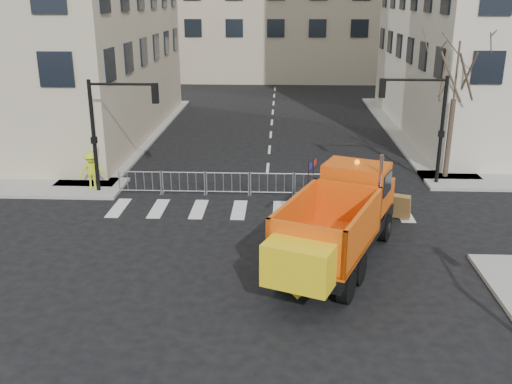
{
  "coord_description": "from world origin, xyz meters",
  "views": [
    {
      "loc": [
        0.71,
        -18.0,
        8.96
      ],
      "look_at": [
        -0.22,
        2.5,
        1.88
      ],
      "focal_mm": 40.0,
      "sensor_mm": 36.0,
      "label": 1
    }
  ],
  "objects_px": {
    "plow_truck": "(338,220)",
    "cop_a": "(339,197)",
    "worker": "(92,170)",
    "newspaper_box": "(374,180)",
    "cop_b": "(361,183)",
    "cop_c": "(351,194)"
  },
  "relations": [
    {
      "from": "cop_a",
      "to": "cop_b",
      "type": "height_order",
      "value": "cop_b"
    },
    {
      "from": "cop_b",
      "to": "worker",
      "type": "xyz_separation_m",
      "value": [
        -12.69,
        1.22,
        0.06
      ]
    },
    {
      "from": "plow_truck",
      "to": "newspaper_box",
      "type": "distance_m",
      "value": 8.13
    },
    {
      "from": "newspaper_box",
      "to": "cop_c",
      "type": "bearing_deg",
      "value": -110.01
    },
    {
      "from": "cop_a",
      "to": "cop_c",
      "type": "bearing_deg",
      "value": -158.99
    },
    {
      "from": "plow_truck",
      "to": "cop_a",
      "type": "height_order",
      "value": "plow_truck"
    },
    {
      "from": "cop_b",
      "to": "worker",
      "type": "relative_size",
      "value": 1.1
    },
    {
      "from": "newspaper_box",
      "to": "worker",
      "type": "bearing_deg",
      "value": -170.89
    },
    {
      "from": "cop_a",
      "to": "newspaper_box",
      "type": "xyz_separation_m",
      "value": [
        1.96,
        2.97,
        -0.16
      ]
    },
    {
      "from": "cop_a",
      "to": "cop_b",
      "type": "distance_m",
      "value": 1.94
    },
    {
      "from": "worker",
      "to": "cop_a",
      "type": "bearing_deg",
      "value": -34.53
    },
    {
      "from": "plow_truck",
      "to": "worker",
      "type": "xyz_separation_m",
      "value": [
        -11.06,
        7.51,
        -0.64
      ]
    },
    {
      "from": "cop_c",
      "to": "newspaper_box",
      "type": "xyz_separation_m",
      "value": [
        1.38,
        2.57,
        -0.18
      ]
    },
    {
      "from": "plow_truck",
      "to": "cop_c",
      "type": "relative_size",
      "value": 5.68
    },
    {
      "from": "cop_c",
      "to": "newspaper_box",
      "type": "bearing_deg",
      "value": -167.02
    },
    {
      "from": "cop_a",
      "to": "worker",
      "type": "xyz_separation_m",
      "value": [
        -11.56,
        2.79,
        0.18
      ]
    },
    {
      "from": "plow_truck",
      "to": "cop_b",
      "type": "relative_size",
      "value": 5.11
    },
    {
      "from": "worker",
      "to": "plow_truck",
      "type": "bearing_deg",
      "value": -55.14
    },
    {
      "from": "cop_b",
      "to": "cop_a",
      "type": "bearing_deg",
      "value": 45.23
    },
    {
      "from": "cop_a",
      "to": "cop_c",
      "type": "height_order",
      "value": "cop_c"
    },
    {
      "from": "newspaper_box",
      "to": "plow_truck",
      "type": "bearing_deg",
      "value": -99.34
    },
    {
      "from": "cop_b",
      "to": "worker",
      "type": "height_order",
      "value": "cop_b"
    }
  ]
}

